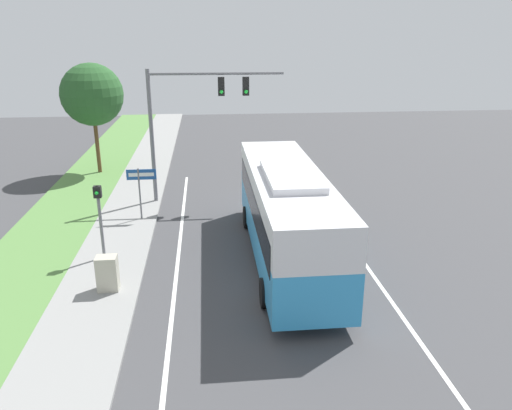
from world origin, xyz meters
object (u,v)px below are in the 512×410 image
Objects in this scene: pedestrian_signal at (99,211)px; street_sign at (141,183)px; signal_gantry at (191,109)px; bus at (287,209)px; utility_cabinet at (107,273)px.

pedestrian_signal is 4.41m from street_sign.
signal_gantry is 2.66× the size of street_sign.
street_sign is at bearing 141.21° from bus.
street_sign is (-6.04, 4.86, -0.23)m from bus.
bus is 8.79m from signal_gantry.
pedestrian_signal is at bearing -103.54° from street_sign.
utility_cabinet is at bearing -106.12° from signal_gantry.
pedestrian_signal reaches higher than utility_cabinet.
utility_cabinet is (-0.40, -6.93, -1.10)m from street_sign.
signal_gantry is at bearing 47.97° from street_sign.
bus reaches higher than street_sign.
signal_gantry is 5.56× the size of utility_cabinet.
signal_gantry is (-3.68, 7.48, 2.80)m from bus.
street_sign is (-2.37, -2.63, -3.03)m from signal_gantry.
signal_gantry is 2.24× the size of pedestrian_signal.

